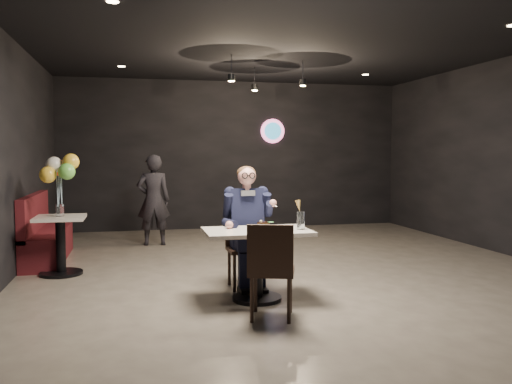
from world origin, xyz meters
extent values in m
plane|color=slate|center=(0.00, 0.00, 0.00)|extent=(9.00, 9.00, 0.00)
cube|color=black|center=(0.00, 2.00, 2.88)|extent=(1.40, 1.20, 0.36)
cube|color=white|center=(-0.78, -0.98, 0.38)|extent=(1.10, 0.70, 0.75)
cube|color=black|center=(-0.78, -0.43, 0.46)|extent=(0.42, 0.46, 0.92)
cube|color=black|center=(-0.78, -1.60, 0.46)|extent=(0.54, 0.57, 0.92)
cube|color=black|center=(-0.78, -0.43, 0.72)|extent=(0.60, 0.80, 1.44)
cylinder|color=white|center=(-0.70, -1.05, 0.76)|extent=(0.20, 0.20, 0.01)
cube|color=black|center=(-0.73, -1.08, 0.80)|extent=(0.12, 0.11, 0.07)
ellipsoid|color=#2A8035|center=(-0.66, -1.10, 0.84)|extent=(0.07, 0.04, 0.01)
cylinder|color=silver|center=(-0.32, -1.06, 0.84)|extent=(0.08, 0.08, 0.19)
cone|color=#B18E48|center=(-0.34, -1.04, 0.99)|extent=(0.08, 0.08, 0.13)
cube|color=#4B1210|center=(-3.25, 1.73, 0.48)|extent=(0.48, 1.92, 0.96)
cube|color=white|center=(-2.95, 0.73, 0.38)|extent=(0.61, 0.61, 0.76)
cylinder|color=silver|center=(-2.95, 0.73, 0.83)|extent=(0.10, 0.10, 0.15)
cube|color=yellow|center=(-2.95, 0.73, 1.21)|extent=(0.38, 0.38, 0.63)
imported|color=black|center=(-1.71, 2.73, 0.76)|extent=(0.56, 0.37, 1.52)
camera|label=1|loc=(-2.03, -6.47, 1.56)|focal=38.00mm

